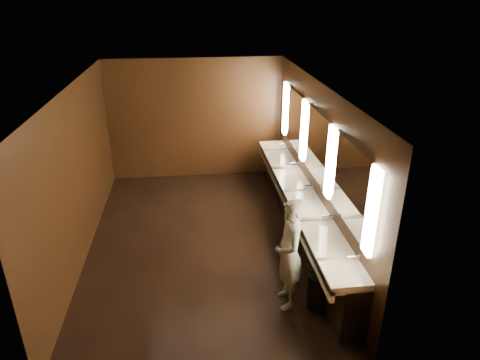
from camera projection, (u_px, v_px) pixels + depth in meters
name	position (u px, v px, depth m)	size (l,w,h in m)	color
floor	(203.00, 240.00, 7.77)	(6.00, 6.00, 0.00)	black
ceiling	(197.00, 86.00, 6.62)	(4.00, 6.00, 0.02)	#2D2D2B
wall_back	(196.00, 120.00, 9.91)	(4.00, 0.02, 2.80)	black
wall_front	(210.00, 280.00, 4.48)	(4.00, 0.02, 2.80)	black
wall_left	(78.00, 175.00, 6.98)	(0.02, 6.00, 2.80)	black
wall_right	(316.00, 164.00, 7.41)	(0.02, 6.00, 2.80)	black
sink_counter	(301.00, 211.00, 7.76)	(0.55, 5.40, 1.01)	black
mirror_band	(316.00, 145.00, 7.27)	(0.06, 5.03, 1.15)	#FFE1B3
person	(289.00, 254.00, 5.91)	(0.61, 0.40, 1.66)	#9CC8E9
trash_bin	(319.00, 290.00, 6.07)	(0.35, 0.35, 0.54)	black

